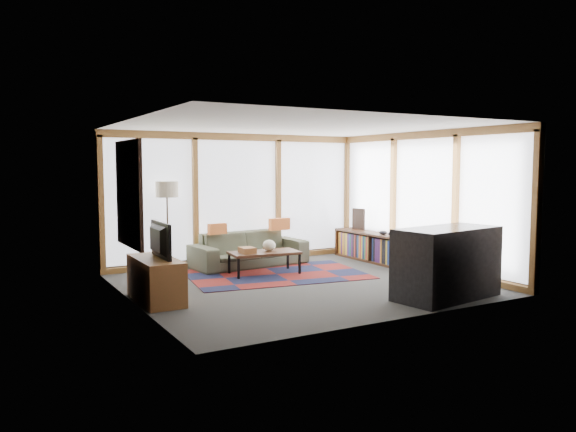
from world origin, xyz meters
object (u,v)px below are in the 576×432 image
floor_lamp (168,226)px  tv_console (156,280)px  bookshelf (377,248)px  television (155,240)px  coffee_table (264,263)px  sofa (249,249)px  bar_counter (447,263)px

floor_lamp → tv_console: (-0.89, -2.24, -0.52)m
bookshelf → tv_console: tv_console is taller
television → coffee_table: bearing=-65.0°
coffee_table → tv_console: size_ratio=0.98×
sofa → coffee_table: 0.91m
floor_lamp → television: floor_lamp is taller
floor_lamp → bar_counter: floor_lamp is taller
floor_lamp → tv_console: size_ratio=1.33×
sofa → bookshelf: sofa is taller
floor_lamp → television: bearing=-111.9°
floor_lamp → bar_counter: size_ratio=1.01×
tv_console → bar_counter: bar_counter is taller
coffee_table → television: size_ratio=1.38×
bar_counter → coffee_table: bearing=108.7°
bookshelf → bar_counter: (-1.06, -2.98, 0.23)m
tv_console → bar_counter: bearing=-26.8°
bookshelf → tv_console: 4.98m
television → bar_counter: bearing=-116.1°
bookshelf → television: size_ratio=2.63×
floor_lamp → bar_counter: bearing=-55.0°
sofa → floor_lamp: (-1.53, 0.31, 0.50)m
floor_lamp → bar_counter: (2.91, -4.16, -0.31)m
tv_console → television: (0.00, 0.03, 0.57)m
coffee_table → television: (-2.29, -1.01, 0.68)m
sofa → television: size_ratio=2.53×
coffee_table → television: 2.60m
tv_console → bar_counter: 4.27m
bar_counter → tv_console: bearing=144.9°
coffee_table → tv_console: (-2.29, -1.04, 0.11)m
coffee_table → bookshelf: bookshelf is taller
coffee_table → bookshelf: size_ratio=0.52×
sofa → coffee_table: size_ratio=1.84×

